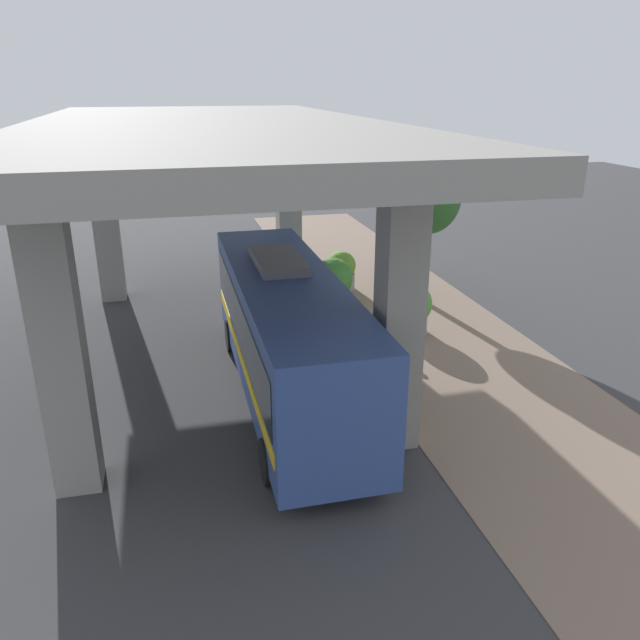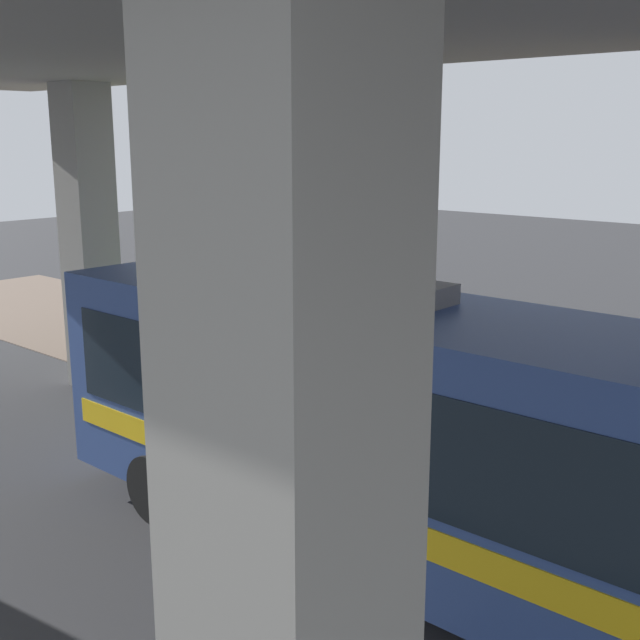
{
  "view_description": "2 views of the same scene",
  "coord_description": "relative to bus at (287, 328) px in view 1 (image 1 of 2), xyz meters",
  "views": [
    {
      "loc": [
        5.27,
        18.2,
        7.97
      ],
      "look_at": [
        0.85,
        0.44,
        0.94
      ],
      "focal_mm": 35.0,
      "sensor_mm": 36.0,
      "label": 1
    },
    {
      "loc": [
        9.94,
        8.53,
        5.33
      ],
      "look_at": [
        0.48,
        0.24,
        2.42
      ],
      "focal_mm": 45.0,
      "sensor_mm": 36.0,
      "label": 2
    }
  ],
  "objects": [
    {
      "name": "fire_hydrant",
      "position": [
        -3.74,
        -2.0,
        -1.5
      ],
      "size": [
        0.5,
        0.24,
        0.91
      ],
      "color": "red",
      "rests_on": "ground"
    },
    {
      "name": "overpass",
      "position": [
        1.53,
        -3.39,
        4.18
      ],
      "size": [
        9.4,
        20.43,
        6.97
      ],
      "color": "gray",
      "rests_on": "ground"
    },
    {
      "name": "planter_middle",
      "position": [
        -4.86,
        -3.45,
        -1.09
      ],
      "size": [
        1.42,
        1.42,
        1.75
      ],
      "color": "gray",
      "rests_on": "ground"
    },
    {
      "name": "street_tree_near",
      "position": [
        -6.12,
        -8.52,
        2.51
      ],
      "size": [
        2.13,
        2.13,
        5.76
      ],
      "color": "brown",
      "rests_on": "ground"
    },
    {
      "name": "ground_plane",
      "position": [
        -2.47,
        -3.39,
        -1.96
      ],
      "size": [
        80.0,
        80.0,
        0.0
      ],
      "primitive_type": "plane",
      "color": "#38383A",
      "rests_on": "ground"
    },
    {
      "name": "sidewalk_strip",
      "position": [
        -5.47,
        -3.39,
        -1.95
      ],
      "size": [
        6.0,
        40.0,
        0.02
      ],
      "color": "#7A6656",
      "rests_on": "ground"
    },
    {
      "name": "bus",
      "position": [
        0.0,
        0.0,
        0.0
      ],
      "size": [
        2.58,
        10.62,
        3.62
      ],
      "color": "#334C8C",
      "rests_on": "ground"
    },
    {
      "name": "planter_back",
      "position": [
        -3.16,
        -7.06,
        -1.09
      ],
      "size": [
        1.5,
        1.5,
        1.74
      ],
      "color": "gray",
      "rests_on": "ground"
    },
    {
      "name": "street_tree_far",
      "position": [
        -6.58,
        -6.34,
        2.09
      ],
      "size": [
        2.32,
        2.32,
        5.46
      ],
      "color": "brown",
      "rests_on": "ground"
    },
    {
      "name": "planter_front",
      "position": [
        -3.9,
        -8.5,
        -1.17
      ],
      "size": [
        1.15,
        1.15,
        1.6
      ],
      "color": "gray",
      "rests_on": "ground"
    }
  ]
}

